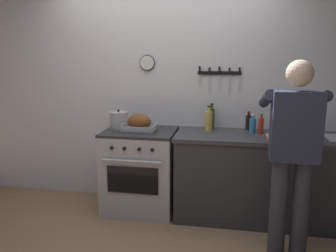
{
  "coord_description": "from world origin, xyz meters",
  "views": [
    {
      "loc": [
        0.73,
        -2.5,
        1.7
      ],
      "look_at": [
        0.11,
        0.85,
        0.99
      ],
      "focal_mm": 36.76,
      "sensor_mm": 36.0,
      "label": 1
    }
  ],
  "objects_px": {
    "roasting_pan": "(139,123)",
    "bottle_dish_soap": "(253,125)",
    "bottle_cooking_oil": "(209,120)",
    "person_cook": "(293,148)",
    "bottle_hot_sauce": "(261,125)",
    "stock_pot": "(119,120)",
    "bottle_olive_oil": "(212,118)",
    "cutting_board": "(286,138)",
    "stove": "(140,170)",
    "bottle_soy_sauce": "(248,122)"
  },
  "relations": [
    {
      "from": "roasting_pan",
      "to": "bottle_dish_soap",
      "type": "distance_m",
      "value": 1.19
    },
    {
      "from": "bottle_cooking_oil",
      "to": "person_cook",
      "type": "bearing_deg",
      "value": -45.95
    },
    {
      "from": "person_cook",
      "to": "bottle_hot_sauce",
      "type": "xyz_separation_m",
      "value": [
        -0.2,
        0.72,
        0.03
      ]
    },
    {
      "from": "stock_pot",
      "to": "bottle_olive_oil",
      "type": "distance_m",
      "value": 1.02
    },
    {
      "from": "person_cook",
      "to": "roasting_pan",
      "type": "height_order",
      "value": "person_cook"
    },
    {
      "from": "stock_pot",
      "to": "cutting_board",
      "type": "relative_size",
      "value": 0.59
    },
    {
      "from": "bottle_olive_oil",
      "to": "bottle_dish_soap",
      "type": "bearing_deg",
      "value": -16.29
    },
    {
      "from": "bottle_hot_sauce",
      "to": "bottle_cooking_oil",
      "type": "relative_size",
      "value": 0.77
    },
    {
      "from": "stove",
      "to": "roasting_pan",
      "type": "height_order",
      "value": "roasting_pan"
    },
    {
      "from": "stock_pot",
      "to": "bottle_dish_soap",
      "type": "relative_size",
      "value": 1.09
    },
    {
      "from": "bottle_dish_soap",
      "to": "roasting_pan",
      "type": "bearing_deg",
      "value": -173.67
    },
    {
      "from": "bottle_olive_oil",
      "to": "bottle_cooking_oil",
      "type": "bearing_deg",
      "value": -99.55
    },
    {
      "from": "stove",
      "to": "person_cook",
      "type": "distance_m",
      "value": 1.68
    },
    {
      "from": "cutting_board",
      "to": "bottle_cooking_oil",
      "type": "relative_size",
      "value": 1.33
    },
    {
      "from": "bottle_hot_sauce",
      "to": "bottle_soy_sauce",
      "type": "xyz_separation_m",
      "value": [
        -0.12,
        0.17,
        -0.0
      ]
    },
    {
      "from": "roasting_pan",
      "to": "bottle_dish_soap",
      "type": "bearing_deg",
      "value": 6.33
    },
    {
      "from": "person_cook",
      "to": "bottle_cooking_oil",
      "type": "relative_size",
      "value": 6.11
    },
    {
      "from": "roasting_pan",
      "to": "stock_pot",
      "type": "height_order",
      "value": "stock_pot"
    },
    {
      "from": "stove",
      "to": "stock_pot",
      "type": "bearing_deg",
      "value": 166.62
    },
    {
      "from": "roasting_pan",
      "to": "bottle_cooking_oil",
      "type": "bearing_deg",
      "value": 10.01
    },
    {
      "from": "person_cook",
      "to": "cutting_board",
      "type": "distance_m",
      "value": 0.55
    },
    {
      "from": "bottle_hot_sauce",
      "to": "bottle_dish_soap",
      "type": "distance_m",
      "value": 0.09
    },
    {
      "from": "stove",
      "to": "stock_pot",
      "type": "distance_m",
      "value": 0.6
    },
    {
      "from": "roasting_pan",
      "to": "bottle_hot_sauce",
      "type": "distance_m",
      "value": 1.27
    },
    {
      "from": "stock_pot",
      "to": "bottle_hot_sauce",
      "type": "distance_m",
      "value": 1.52
    },
    {
      "from": "person_cook",
      "to": "bottle_hot_sauce",
      "type": "height_order",
      "value": "person_cook"
    },
    {
      "from": "stove",
      "to": "cutting_board",
      "type": "distance_m",
      "value": 1.56
    },
    {
      "from": "bottle_dish_soap",
      "to": "person_cook",
      "type": "bearing_deg",
      "value": -69.75
    },
    {
      "from": "person_cook",
      "to": "roasting_pan",
      "type": "bearing_deg",
      "value": 57.0
    },
    {
      "from": "stock_pot",
      "to": "bottle_dish_soap",
      "type": "bearing_deg",
      "value": 2.02
    },
    {
      "from": "stove",
      "to": "roasting_pan",
      "type": "xyz_separation_m",
      "value": [
        0.0,
        -0.02,
        0.53
      ]
    },
    {
      "from": "bottle_hot_sauce",
      "to": "bottle_soy_sauce",
      "type": "relative_size",
      "value": 1.03
    },
    {
      "from": "stove",
      "to": "person_cook",
      "type": "height_order",
      "value": "person_cook"
    },
    {
      "from": "person_cook",
      "to": "bottle_olive_oil",
      "type": "height_order",
      "value": "person_cook"
    },
    {
      "from": "bottle_cooking_oil",
      "to": "bottle_dish_soap",
      "type": "bearing_deg",
      "value": 0.37
    },
    {
      "from": "cutting_board",
      "to": "bottle_hot_sauce",
      "type": "distance_m",
      "value": 0.3
    },
    {
      "from": "bottle_olive_oil",
      "to": "bottle_soy_sauce",
      "type": "distance_m",
      "value": 0.4
    },
    {
      "from": "bottle_soy_sauce",
      "to": "cutting_board",
      "type": "bearing_deg",
      "value": -45.92
    },
    {
      "from": "cutting_board",
      "to": "bottle_hot_sauce",
      "type": "xyz_separation_m",
      "value": [
        -0.22,
        0.18,
        0.08
      ]
    },
    {
      "from": "bottle_dish_soap",
      "to": "bottle_soy_sauce",
      "type": "bearing_deg",
      "value": 106.03
    },
    {
      "from": "roasting_pan",
      "to": "stock_pot",
      "type": "bearing_deg",
      "value": 162.47
    },
    {
      "from": "bottle_hot_sauce",
      "to": "bottle_cooking_oil",
      "type": "distance_m",
      "value": 0.54
    },
    {
      "from": "person_cook",
      "to": "bottle_olive_oil",
      "type": "bearing_deg",
      "value": 29.16
    },
    {
      "from": "stove",
      "to": "bottle_cooking_oil",
      "type": "relative_size",
      "value": 3.31
    },
    {
      "from": "person_cook",
      "to": "bottle_cooking_oil",
      "type": "height_order",
      "value": "person_cook"
    },
    {
      "from": "roasting_pan",
      "to": "bottle_dish_soap",
      "type": "height_order",
      "value": "bottle_dish_soap"
    },
    {
      "from": "bottle_hot_sauce",
      "to": "bottle_olive_oil",
      "type": "relative_size",
      "value": 0.75
    },
    {
      "from": "stock_pot",
      "to": "bottle_olive_oil",
      "type": "height_order",
      "value": "bottle_olive_oil"
    },
    {
      "from": "person_cook",
      "to": "bottle_dish_soap",
      "type": "bearing_deg",
      "value": 10.67
    },
    {
      "from": "person_cook",
      "to": "bottle_hot_sauce",
      "type": "distance_m",
      "value": 0.75
    }
  ]
}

